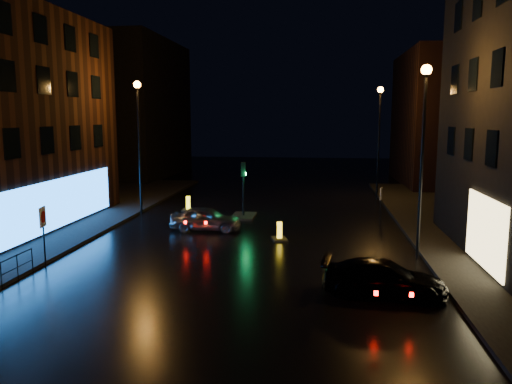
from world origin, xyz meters
TOP-DOWN VIEW (x-y plane):
  - ground at (0.00, 0.00)m, footprint 120.00×120.00m
  - building_far_left at (-16.00, 35.00)m, footprint 8.00×16.00m
  - building_far_right at (15.00, 32.00)m, footprint 8.00×14.00m
  - street_lamp_lfar at (-7.80, 14.00)m, footprint 0.44×0.44m
  - street_lamp_rnear at (7.80, 6.00)m, footprint 0.44×0.44m
  - street_lamp_rfar at (7.80, 22.00)m, footprint 0.44×0.44m
  - traffic_signal at (-1.20, 14.00)m, footprint 1.40×2.40m
  - silver_hatchback at (-2.71, 10.12)m, footprint 3.87×1.58m
  - dark_sedan at (5.72, 1.02)m, footprint 4.46×2.22m
  - bollard_near at (1.47, 8.50)m, footprint 0.96×1.21m
  - bollard_far at (-5.20, 15.76)m, footprint 0.79×1.14m
  - road_sign_left at (-7.90, 2.78)m, footprint 0.17×0.61m
  - road_sign_right at (6.99, 12.94)m, footprint 0.19×0.51m

SIDE VIEW (x-z plane):
  - ground at x=0.00m, z-range 0.00..0.00m
  - bollard_near at x=1.47m, z-range -0.26..0.67m
  - bollard_far at x=-5.20m, z-range -0.27..0.69m
  - traffic_signal at x=-1.20m, z-range -1.22..2.23m
  - dark_sedan at x=5.72m, z-range 0.00..1.25m
  - silver_hatchback at x=-2.71m, z-range 0.00..1.32m
  - road_sign_right at x=6.99m, z-range 0.54..2.70m
  - road_sign_left at x=-7.90m, z-range 0.63..3.15m
  - street_lamp_lfar at x=-7.80m, z-range 1.38..9.75m
  - street_lamp_rnear at x=7.80m, z-range 1.38..9.75m
  - street_lamp_rfar at x=7.80m, z-range 1.38..9.75m
  - building_far_right at x=15.00m, z-range 0.00..12.00m
  - building_far_left at x=-16.00m, z-range 0.00..14.00m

